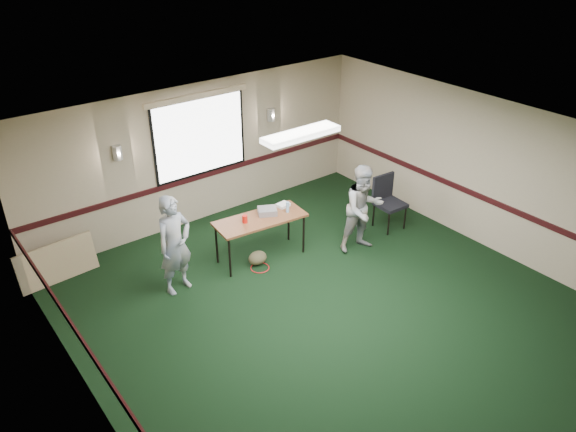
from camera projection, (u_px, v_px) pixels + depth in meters
ground at (341, 319)px, 8.43m from camera, size 8.00×8.00×0.00m
room_shell at (257, 176)px, 9.13m from camera, size 8.00×8.02×8.00m
folding_table at (260, 221)px, 9.56m from camera, size 1.63×0.79×0.79m
projector at (267, 211)px, 9.64m from camera, size 0.40×0.38×0.11m
game_console at (283, 205)px, 9.89m from camera, size 0.23×0.20×0.05m
red_cup at (245, 219)px, 9.37m from camera, size 0.09×0.09×0.13m
water_bottle at (288, 207)px, 9.68m from camera, size 0.06×0.06×0.19m
duffel_bag at (258, 258)px, 9.67m from camera, size 0.41×0.36×0.24m
cable_coil at (260, 268)px, 9.60m from camera, size 0.33×0.33×0.02m
folded_table at (57, 263)px, 9.17m from camera, size 1.29×0.28×0.66m
conference_chair at (387, 197)px, 10.62m from camera, size 0.53×0.55×1.02m
person_left at (175, 245)px, 8.70m from camera, size 0.67×0.51×1.66m
person_right at (363, 209)px, 9.78m from camera, size 0.89×0.76×1.61m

